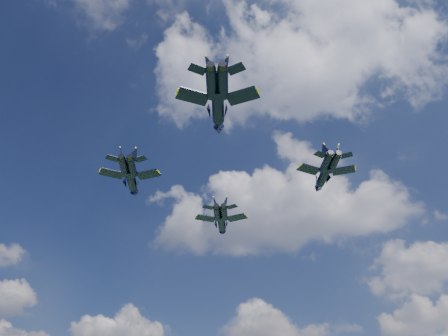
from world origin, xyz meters
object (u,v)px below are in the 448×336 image
jet_lead (222,223)px  jet_left (132,180)px  jet_slot (218,108)px  jet_right (323,176)px

jet_lead → jet_left: (-12.30, -22.07, 0.77)m
jet_lead → jet_slot: 38.28m
jet_left → jet_slot: jet_slot is taller
jet_right → jet_lead: bearing=133.5°
jet_lead → jet_right: jet_right is taller
jet_right → jet_slot: size_ratio=0.86×
jet_right → jet_slot: 28.41m
jet_lead → jet_right: bearing=-40.6°
jet_left → jet_slot: (23.29, -14.55, 1.08)m
jet_lead → jet_slot: size_ratio=0.90×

